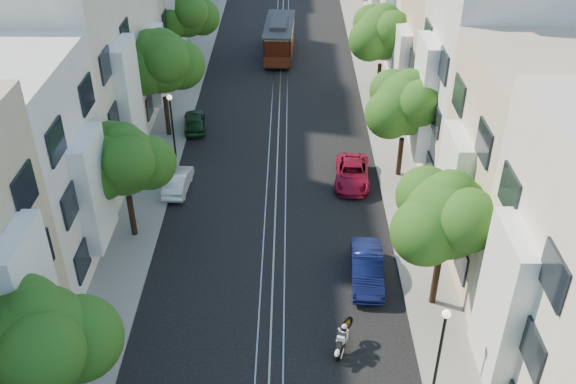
{
  "coord_description": "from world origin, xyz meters",
  "views": [
    {
      "loc": [
        0.83,
        -12.5,
        19.9
      ],
      "look_at": [
        0.7,
        14.78,
        2.2
      ],
      "focal_mm": 40.0,
      "sensor_mm": 36.0,
      "label": 1
    }
  ],
  "objects_px": {
    "tree_w_c": "(162,63)",
    "cable_car": "(279,36)",
    "sportbike_rider": "(343,337)",
    "tree_e_d": "(383,34)",
    "tree_e_b": "(447,218)",
    "lamp_east": "(442,340)",
    "parked_car_w_mid": "(178,181)",
    "tree_w_a": "(41,343)",
    "tree_w_b": "(124,162)",
    "parked_car_e_far": "(352,174)",
    "lamp_west": "(172,117)",
    "tree_w_d": "(187,15)",
    "parked_car_w_far": "(195,121)",
    "parked_car_e_mid": "(367,268)",
    "tree_e_c": "(407,105)"
  },
  "relations": [
    {
      "from": "tree_e_d",
      "to": "tree_w_b",
      "type": "bearing_deg",
      "value": -130.27
    },
    {
      "from": "tree_w_c",
      "to": "sportbike_rider",
      "type": "xyz_separation_m",
      "value": [
        10.11,
        -18.79,
        -4.35
      ]
    },
    {
      "from": "sportbike_rider",
      "to": "tree_e_d",
      "type": "bearing_deg",
      "value": 99.07
    },
    {
      "from": "tree_e_b",
      "to": "parked_car_e_far",
      "type": "xyz_separation_m",
      "value": [
        -2.86,
        10.28,
        -4.14
      ]
    },
    {
      "from": "tree_w_a",
      "to": "parked_car_w_mid",
      "type": "xyz_separation_m",
      "value": [
        1.54,
        16.43,
        -4.17
      ]
    },
    {
      "from": "tree_e_b",
      "to": "cable_car",
      "type": "bearing_deg",
      "value": 103.65
    },
    {
      "from": "tree_e_b",
      "to": "parked_car_w_mid",
      "type": "distance_m",
      "value": 16.48
    },
    {
      "from": "tree_e_b",
      "to": "tree_w_d",
      "type": "height_order",
      "value": "tree_e_b"
    },
    {
      "from": "tree_e_d",
      "to": "parked_car_w_far",
      "type": "relative_size",
      "value": 1.97
    },
    {
      "from": "tree_e_c",
      "to": "tree_w_d",
      "type": "height_order",
      "value": "same"
    },
    {
      "from": "lamp_east",
      "to": "tree_e_d",
      "type": "bearing_deg",
      "value": 87.96
    },
    {
      "from": "parked_car_w_mid",
      "to": "parked_car_w_far",
      "type": "distance_m",
      "value": 7.56
    },
    {
      "from": "lamp_west",
      "to": "parked_car_w_mid",
      "type": "bearing_deg",
      "value": -78.99
    },
    {
      "from": "tree_w_c",
      "to": "parked_car_w_mid",
      "type": "relative_size",
      "value": 2.07
    },
    {
      "from": "tree_e_b",
      "to": "lamp_east",
      "type": "bearing_deg",
      "value": -100.93
    },
    {
      "from": "tree_e_c",
      "to": "tree_w_c",
      "type": "bearing_deg",
      "value": 160.85
    },
    {
      "from": "tree_w_a",
      "to": "parked_car_w_far",
      "type": "distance_m",
      "value": 24.39
    },
    {
      "from": "tree_w_d",
      "to": "lamp_east",
      "type": "distance_m",
      "value": 34.73
    },
    {
      "from": "tree_w_d",
      "to": "sportbike_rider",
      "type": "distance_m",
      "value": 31.7
    },
    {
      "from": "lamp_west",
      "to": "parked_car_e_mid",
      "type": "xyz_separation_m",
      "value": [
        10.7,
        -11.35,
        -2.17
      ]
    },
    {
      "from": "tree_w_a",
      "to": "sportbike_rider",
      "type": "height_order",
      "value": "tree_w_a"
    },
    {
      "from": "lamp_east",
      "to": "parked_car_w_far",
      "type": "xyz_separation_m",
      "value": [
        -11.9,
        21.96,
        -2.25
      ]
    },
    {
      "from": "cable_car",
      "to": "parked_car_e_far",
      "type": "relative_size",
      "value": 1.77
    },
    {
      "from": "tree_e_c",
      "to": "lamp_east",
      "type": "height_order",
      "value": "tree_e_c"
    },
    {
      "from": "lamp_east",
      "to": "cable_car",
      "type": "relative_size",
      "value": 0.55
    },
    {
      "from": "tree_w_a",
      "to": "parked_car_w_far",
      "type": "bearing_deg",
      "value": 86.33
    },
    {
      "from": "tree_w_d",
      "to": "parked_car_w_mid",
      "type": "height_order",
      "value": "tree_w_d"
    },
    {
      "from": "tree_e_b",
      "to": "parked_car_e_mid",
      "type": "height_order",
      "value": "tree_e_b"
    },
    {
      "from": "tree_e_d",
      "to": "sportbike_rider",
      "type": "relative_size",
      "value": 3.95
    },
    {
      "from": "tree_w_c",
      "to": "sportbike_rider",
      "type": "height_order",
      "value": "tree_w_c"
    },
    {
      "from": "tree_w_c",
      "to": "cable_car",
      "type": "bearing_deg",
      "value": 64.29
    },
    {
      "from": "tree_e_b",
      "to": "tree_w_c",
      "type": "bearing_deg",
      "value": 131.99
    },
    {
      "from": "tree_w_c",
      "to": "parked_car_w_mid",
      "type": "xyz_separation_m",
      "value": [
        1.54,
        -6.57,
        -4.5
      ]
    },
    {
      "from": "tree_w_d",
      "to": "parked_car_e_far",
      "type": "distance_m",
      "value": 20.71
    },
    {
      "from": "cable_car",
      "to": "parked_car_w_mid",
      "type": "xyz_separation_m",
      "value": [
        -5.45,
        -21.09,
        -1.12
      ]
    },
    {
      "from": "cable_car",
      "to": "parked_car_e_mid",
      "type": "relative_size",
      "value": 1.83
    },
    {
      "from": "tree_e_b",
      "to": "cable_car",
      "type": "height_order",
      "value": "tree_e_b"
    },
    {
      "from": "tree_e_d",
      "to": "tree_w_a",
      "type": "xyz_separation_m",
      "value": [
        -14.4,
        -29.0,
        -0.13
      ]
    },
    {
      "from": "tree_w_b",
      "to": "lamp_west",
      "type": "height_order",
      "value": "tree_w_b"
    },
    {
      "from": "cable_car",
      "to": "tree_w_d",
      "type": "bearing_deg",
      "value": -150.71
    },
    {
      "from": "tree_e_b",
      "to": "tree_w_d",
      "type": "bearing_deg",
      "value": 118.07
    },
    {
      "from": "tree_w_a",
      "to": "tree_w_c",
      "type": "xyz_separation_m",
      "value": [
        0.0,
        23.0,
        0.34
      ]
    },
    {
      "from": "tree_e_c",
      "to": "tree_w_c",
      "type": "height_order",
      "value": "tree_w_c"
    },
    {
      "from": "lamp_west",
      "to": "parked_car_e_mid",
      "type": "height_order",
      "value": "lamp_west"
    },
    {
      "from": "cable_car",
      "to": "tree_w_b",
      "type": "bearing_deg",
      "value": -102.75
    },
    {
      "from": "tree_w_c",
      "to": "tree_e_d",
      "type": "bearing_deg",
      "value": 22.62
    },
    {
      "from": "tree_w_c",
      "to": "parked_car_e_mid",
      "type": "distance_m",
      "value": 18.91
    },
    {
      "from": "lamp_west",
      "to": "parked_car_w_far",
      "type": "relative_size",
      "value": 1.19
    },
    {
      "from": "tree_w_b",
      "to": "parked_car_e_far",
      "type": "height_order",
      "value": "tree_w_b"
    },
    {
      "from": "tree_w_c",
      "to": "lamp_east",
      "type": "bearing_deg",
      "value": -57.35
    }
  ]
}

